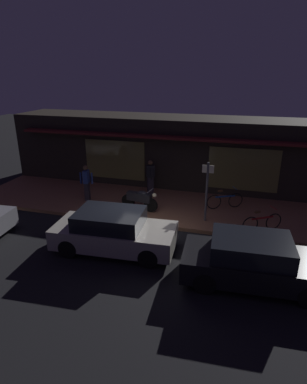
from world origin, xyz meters
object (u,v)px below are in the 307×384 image
(parked_car_far, at_px, (113,231))
(parked_car_across, at_px, (254,261))
(person_photographer, at_px, (87,182))
(person_bystander, at_px, (150,176))
(bicycle_extra, at_px, (225,200))
(bicycle_parked, at_px, (262,223))
(sign_post, at_px, (207,189))
(motorcycle, at_px, (140,199))

(parked_car_far, relative_size, parked_car_across, 1.00)
(person_photographer, bearing_deg, parked_car_across, -29.62)
(person_bystander, relative_size, parked_car_across, 0.40)
(bicycle_extra, height_order, person_bystander, person_bystander)
(bicycle_parked, relative_size, parked_car_across, 0.34)
(parked_car_far, bearing_deg, person_photographer, 128.02)
(bicycle_extra, bearing_deg, sign_post, -113.78)
(person_photographer, xyz_separation_m, parked_car_across, (7.34, -4.17, -0.32))
(parked_car_across, bearing_deg, motorcycle, 140.84)
(bicycle_parked, distance_m, bicycle_extra, 2.37)
(bicycle_extra, bearing_deg, parked_car_far, -128.10)
(person_bystander, height_order, parked_car_far, person_bystander)
(sign_post, xyz_separation_m, parked_car_far, (-2.75, -2.86, -0.81))
(bicycle_parked, distance_m, parked_car_far, 5.50)
(bicycle_extra, bearing_deg, person_bystander, 166.73)
(sign_post, relative_size, parked_car_across, 0.57)
(person_bystander, bearing_deg, motorcycle, -86.31)
(bicycle_extra, distance_m, person_bystander, 3.76)
(motorcycle, xyz_separation_m, person_photographer, (-2.69, 0.38, 0.38))
(person_photographer, relative_size, person_bystander, 1.00)
(person_bystander, relative_size, sign_post, 0.70)
(bicycle_parked, height_order, parked_car_far, parked_car_far)
(person_bystander, bearing_deg, parked_car_across, -50.51)
(motorcycle, height_order, person_bystander, person_bystander)
(motorcycle, relative_size, bicycle_extra, 1.14)
(bicycle_parked, xyz_separation_m, bicycle_extra, (-1.49, 1.84, 0.00))
(person_photographer, height_order, person_bystander, same)
(parked_car_far, bearing_deg, motorcycle, 91.74)
(motorcycle, height_order, parked_car_far, parked_car_far)
(parked_car_far, bearing_deg, person_bystander, 92.50)
(person_bystander, height_order, parked_car_across, person_bystander)
(person_photographer, bearing_deg, person_bystander, 32.56)
(motorcycle, height_order, person_photographer, person_photographer)
(bicycle_extra, bearing_deg, bicycle_parked, -50.89)
(bicycle_parked, xyz_separation_m, sign_post, (-2.14, 0.36, 1.00))
(parked_car_across, bearing_deg, bicycle_parked, 83.84)
(person_photographer, xyz_separation_m, sign_post, (5.54, -0.70, 0.48))
(motorcycle, bearing_deg, person_bystander, 93.69)
(bicycle_parked, distance_m, parked_car_across, 3.14)
(parked_car_far, bearing_deg, bicycle_parked, 27.08)
(motorcycle, height_order, bicycle_parked, motorcycle)
(motorcycle, distance_m, bicycle_extra, 3.69)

